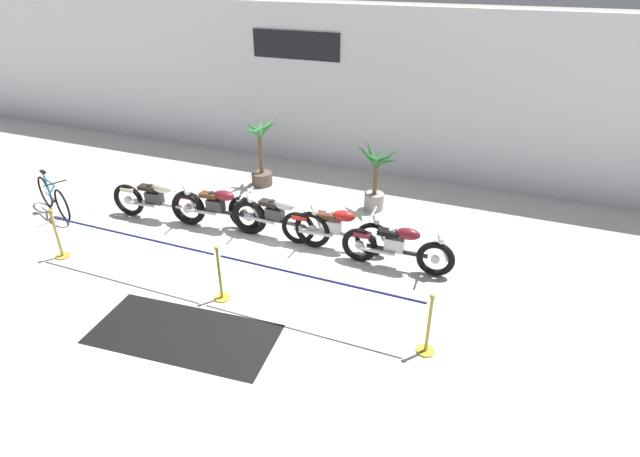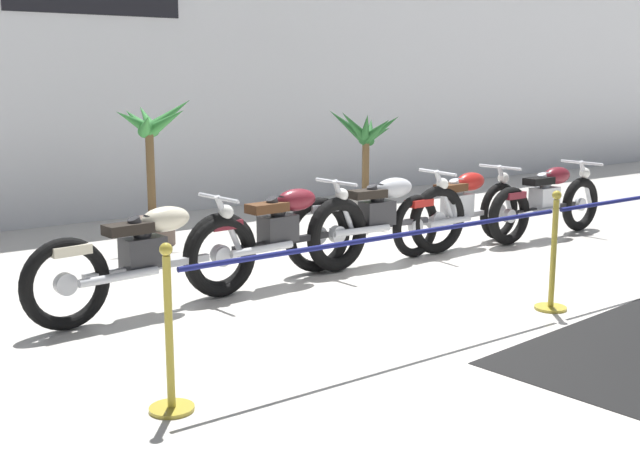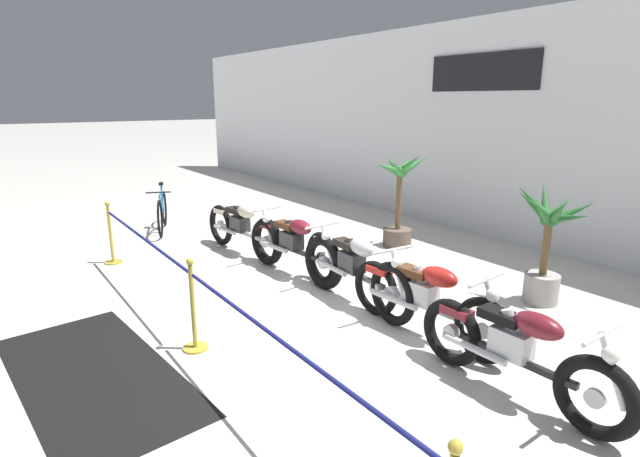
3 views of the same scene
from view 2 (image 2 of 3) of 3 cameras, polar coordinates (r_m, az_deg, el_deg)
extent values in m
plane|color=silver|center=(8.29, 7.14, -3.37)|extent=(120.00, 120.00, 0.00)
cube|color=white|center=(12.26, -9.62, 11.07)|extent=(28.00, 0.25, 4.20)
torus|color=black|center=(7.44, -7.01, -2.00)|extent=(0.77, 0.17, 0.76)
torus|color=black|center=(6.74, -17.64, -3.79)|extent=(0.77, 0.17, 0.76)
cylinder|color=silver|center=(7.44, -7.01, -2.00)|extent=(0.19, 0.09, 0.18)
cylinder|color=silver|center=(6.74, -17.64, -3.79)|extent=(0.19, 0.09, 0.18)
cylinder|color=silver|center=(7.43, -6.49, 0.23)|extent=(0.31, 0.08, 0.59)
cube|color=#2D2D30|center=(7.00, -12.47, -1.65)|extent=(0.38, 0.25, 0.26)
cylinder|color=#2D2D30|center=(6.98, -12.24, 0.00)|extent=(0.19, 0.12, 0.24)
cylinder|color=#2D2D30|center=(6.94, -12.83, -0.09)|extent=(0.19, 0.12, 0.24)
cylinder|color=silver|center=(6.78, -14.08, -3.35)|extent=(0.70, 0.13, 0.07)
cube|color=#ADAFB5|center=(7.06, -12.07, -2.71)|extent=(1.20, 0.16, 0.06)
ellipsoid|color=beige|center=(7.06, -10.92, 0.66)|extent=(0.48, 0.26, 0.22)
cube|color=black|center=(6.90, -13.49, -0.02)|extent=(0.41, 0.23, 0.09)
cube|color=beige|center=(6.70, -17.38, -1.45)|extent=(0.33, 0.19, 0.08)
cylinder|color=silver|center=(7.33, -7.24, 2.17)|extent=(0.09, 0.62, 0.04)
sphere|color=silver|center=(7.39, -6.70, 1.16)|extent=(0.14, 0.14, 0.14)
torus|color=black|center=(8.34, 1.24, -0.42)|extent=(0.80, 0.20, 0.79)
torus|color=black|center=(7.47, -7.10, -1.84)|extent=(0.80, 0.20, 0.79)
cylinder|color=silver|center=(8.34, 1.24, -0.42)|extent=(0.19, 0.09, 0.18)
cylinder|color=silver|center=(7.47, -7.10, -1.84)|extent=(0.19, 0.09, 0.18)
cylinder|color=silver|center=(8.35, 1.71, 1.56)|extent=(0.31, 0.08, 0.59)
cube|color=#2D2D30|center=(7.82, -3.00, 0.00)|extent=(0.37, 0.25, 0.26)
cylinder|color=#2D2D30|center=(7.81, -2.77, 1.48)|extent=(0.19, 0.12, 0.24)
cylinder|color=#2D2D30|center=(7.76, -3.25, 1.42)|extent=(0.19, 0.12, 0.24)
cylinder|color=silver|center=(7.56, -4.14, -1.47)|extent=(0.70, 0.12, 0.07)
cube|color=black|center=(7.88, -2.70, -0.95)|extent=(1.16, 0.14, 0.06)
ellipsoid|color=maroon|center=(7.92, -1.70, 2.05)|extent=(0.47, 0.25, 0.22)
cube|color=#4C2D19|center=(7.71, -3.78, 1.49)|extent=(0.41, 0.23, 0.09)
cube|color=maroon|center=(7.44, -6.82, 0.28)|extent=(0.33, 0.18, 0.08)
cylinder|color=silver|center=(8.24, 1.15, 3.31)|extent=(0.08, 0.62, 0.04)
sphere|color=silver|center=(8.31, 1.56, 2.40)|extent=(0.14, 0.14, 0.14)
torus|color=black|center=(9.27, 8.35, 0.61)|extent=(0.79, 0.17, 0.79)
torus|color=black|center=(8.31, -0.16, -0.46)|extent=(0.79, 0.17, 0.79)
cylinder|color=silver|center=(9.27, 8.35, 0.61)|extent=(0.19, 0.09, 0.19)
cylinder|color=silver|center=(8.31, -0.16, -0.46)|extent=(0.19, 0.09, 0.19)
cylinder|color=silver|center=(9.28, 8.82, 2.38)|extent=(0.31, 0.08, 0.59)
cube|color=#2D2D30|center=(8.71, 4.08, 1.10)|extent=(0.37, 0.24, 0.26)
cylinder|color=#2D2D30|center=(8.70, 4.32, 2.43)|extent=(0.19, 0.12, 0.24)
cylinder|color=#2D2D30|center=(8.65, 3.88, 2.39)|extent=(0.19, 0.12, 0.24)
cylinder|color=silver|center=(8.45, 3.00, -0.15)|extent=(0.70, 0.12, 0.07)
cube|color=#47474C|center=(8.76, 4.33, 0.23)|extent=(1.30, 0.15, 0.06)
ellipsoid|color=#B7BABF|center=(8.81, 5.31, 2.91)|extent=(0.47, 0.25, 0.22)
cube|color=black|center=(8.60, 3.40, 2.47)|extent=(0.41, 0.23, 0.09)
cube|color=#B7BABF|center=(8.29, 0.13, 1.51)|extent=(0.33, 0.18, 0.08)
cylinder|color=silver|center=(9.18, 8.35, 3.98)|extent=(0.08, 0.62, 0.04)
sphere|color=silver|center=(9.24, 8.70, 3.14)|extent=(0.14, 0.14, 0.14)
torus|color=black|center=(10.25, 12.62, 1.23)|extent=(0.72, 0.16, 0.71)
torus|color=black|center=(9.07, 6.82, 0.18)|extent=(0.72, 0.16, 0.71)
cylinder|color=silver|center=(10.25, 12.62, 1.23)|extent=(0.18, 0.09, 0.17)
cylinder|color=silver|center=(9.07, 6.82, 0.18)|extent=(0.18, 0.09, 0.17)
cylinder|color=silver|center=(10.28, 12.98, 2.84)|extent=(0.31, 0.08, 0.59)
cube|color=silver|center=(9.58, 9.74, 1.64)|extent=(0.38, 0.25, 0.26)
cylinder|color=silver|center=(9.58, 9.93, 2.85)|extent=(0.19, 0.12, 0.24)
cylinder|color=silver|center=(9.52, 9.62, 2.81)|extent=(0.19, 0.12, 0.24)
cylinder|color=silver|center=(9.29, 9.21, 0.49)|extent=(0.70, 0.13, 0.07)
cube|color=#ADAFB5|center=(9.64, 9.90, 0.85)|extent=(1.24, 0.16, 0.06)
ellipsoid|color=#B21E19|center=(9.72, 10.64, 3.29)|extent=(0.48, 0.26, 0.22)
cube|color=#4C2D19|center=(9.45, 9.28, 2.88)|extent=(0.42, 0.23, 0.09)
cube|color=#B21E19|center=(9.06, 7.07, 1.83)|extent=(0.33, 0.19, 0.08)
cylinder|color=silver|center=(10.16, 12.68, 4.28)|extent=(0.09, 0.62, 0.04)
sphere|color=silver|center=(10.24, 12.91, 3.53)|extent=(0.14, 0.14, 0.14)
torus|color=black|center=(11.08, 18.01, 1.65)|extent=(0.71, 0.14, 0.71)
torus|color=black|center=(9.93, 13.31, 0.88)|extent=(0.71, 0.14, 0.71)
cylinder|color=silver|center=(11.08, 18.01, 1.65)|extent=(0.17, 0.08, 0.16)
cylinder|color=silver|center=(9.93, 13.31, 0.88)|extent=(0.17, 0.08, 0.16)
cylinder|color=silver|center=(11.12, 18.36, 3.14)|extent=(0.30, 0.06, 0.59)
cube|color=silver|center=(10.43, 15.67, 2.13)|extent=(0.37, 0.23, 0.26)
cylinder|color=silver|center=(10.44, 15.86, 3.23)|extent=(0.18, 0.11, 0.24)
cylinder|color=silver|center=(10.37, 15.59, 3.20)|extent=(0.18, 0.11, 0.24)
cylinder|color=silver|center=(10.13, 15.25, 1.10)|extent=(0.70, 0.09, 0.07)
cube|color=black|center=(10.49, 15.79, 1.40)|extent=(1.16, 0.09, 0.06)
ellipsoid|color=maroon|center=(10.58, 16.49, 3.63)|extent=(0.47, 0.23, 0.22)
cube|color=black|center=(10.30, 15.30, 3.27)|extent=(0.41, 0.21, 0.09)
cube|color=maroon|center=(9.93, 13.55, 2.32)|extent=(0.32, 0.17, 0.08)
cylinder|color=silver|center=(11.00, 18.12, 4.47)|extent=(0.05, 0.62, 0.04)
sphere|color=silver|center=(11.08, 18.31, 3.78)|extent=(0.14, 0.14, 0.14)
cylinder|color=brown|center=(9.92, -11.79, -0.19)|extent=(0.53, 0.53, 0.33)
cylinder|color=brown|center=(9.81, -11.94, 3.81)|extent=(0.10, 0.10, 1.07)
cone|color=#337F38|center=(9.84, -10.71, 7.92)|extent=(0.65, 0.22, 0.50)
cone|color=#337F38|center=(10.02, -12.25, 7.65)|extent=(0.31, 0.65, 0.46)
cone|color=#337F38|center=(9.90, -12.89, 7.50)|extent=(0.29, 0.51, 0.41)
cone|color=#337F38|center=(9.70, -13.11, 7.45)|extent=(0.49, 0.20, 0.37)
cone|color=#337F38|center=(9.53, -12.25, 7.26)|extent=(0.37, 0.54, 0.41)
cone|color=#337F38|center=(9.64, -10.84, 7.52)|extent=(0.42, 0.56, 0.46)
cylinder|color=gray|center=(11.29, 3.23, 1.54)|extent=(0.46, 0.46, 0.40)
cylinder|color=brown|center=(11.21, 3.26, 4.46)|extent=(0.10, 0.10, 0.76)
cone|color=#235B28|center=(11.32, 4.11, 6.75)|extent=(0.55, 0.21, 0.29)
cone|color=#235B28|center=(11.40, 3.58, 7.01)|extent=(0.54, 0.50, 0.46)
cone|color=#235B28|center=(11.32, 2.71, 7.03)|extent=(0.18, 0.51, 0.40)
cone|color=#235B28|center=(11.18, 2.01, 7.31)|extent=(0.53, 0.53, 0.59)
cone|color=#235B28|center=(11.01, 2.48, 7.27)|extent=(0.59, 0.21, 0.53)
cone|color=#235B28|center=(10.96, 3.28, 7.16)|extent=(0.43, 0.48, 0.55)
cone|color=#235B28|center=(11.02, 4.07, 7.01)|extent=(0.20, 0.55, 0.44)
cone|color=#235B28|center=(11.18, 4.41, 7.11)|extent=(0.52, 0.45, 0.51)
cylinder|color=gold|center=(5.12, -10.49, -12.48)|extent=(0.28, 0.28, 0.03)
cylinder|color=gold|center=(4.95, -10.69, -7.29)|extent=(0.05, 0.05, 0.95)
sphere|color=gold|center=(4.82, -10.90, -1.46)|extent=(0.08, 0.08, 0.08)
cylinder|color=navy|center=(5.84, 5.49, -0.50)|extent=(3.50, 0.04, 0.04)
cylinder|color=gold|center=(7.36, 16.07, -5.44)|extent=(0.28, 0.28, 0.03)
cylinder|color=gold|center=(7.25, 16.27, -1.74)|extent=(0.05, 0.05, 0.95)
sphere|color=gold|center=(7.15, 16.49, 2.29)|extent=(0.08, 0.08, 0.08)
camera|label=1|loc=(10.48, 66.50, 22.52)|focal=28.00mm
camera|label=3|loc=(10.85, 41.23, 11.69)|focal=28.00mm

